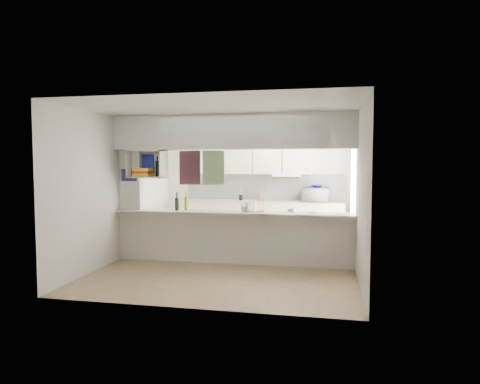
% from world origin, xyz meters
% --- Properties ---
extents(floor, '(4.80, 4.80, 0.00)m').
position_xyz_m(floor, '(0.00, 0.00, 0.00)').
color(floor, '#8E7152').
rests_on(floor, ground).
extents(ceiling, '(4.80, 4.80, 0.00)m').
position_xyz_m(ceiling, '(0.00, 0.00, 2.60)').
color(ceiling, white).
rests_on(ceiling, wall_back).
extents(wall_back, '(4.20, 0.00, 4.20)m').
position_xyz_m(wall_back, '(0.00, 2.40, 1.30)').
color(wall_back, silver).
rests_on(wall_back, floor).
extents(wall_left, '(0.00, 4.80, 4.80)m').
position_xyz_m(wall_left, '(-2.10, 0.00, 1.30)').
color(wall_left, silver).
rests_on(wall_left, floor).
extents(wall_right, '(0.00, 4.80, 4.80)m').
position_xyz_m(wall_right, '(2.10, 0.00, 1.30)').
color(wall_right, silver).
rests_on(wall_right, floor).
extents(servery_partition, '(4.20, 0.50, 2.60)m').
position_xyz_m(servery_partition, '(-0.17, 0.00, 1.66)').
color(servery_partition, silver).
rests_on(servery_partition, floor).
extents(cubby_shelf, '(0.65, 0.35, 0.50)m').
position_xyz_m(cubby_shelf, '(-1.57, -0.06, 1.71)').
color(cubby_shelf, white).
rests_on(cubby_shelf, bulkhead).
extents(kitchen_run, '(3.60, 0.63, 2.24)m').
position_xyz_m(kitchen_run, '(0.16, 2.14, 0.83)').
color(kitchen_run, beige).
rests_on(kitchen_run, floor).
extents(microwave, '(0.59, 0.43, 0.31)m').
position_xyz_m(microwave, '(1.39, 2.13, 1.07)').
color(microwave, white).
rests_on(microwave, bench_top).
extents(bowl, '(0.26, 0.26, 0.06)m').
position_xyz_m(bowl, '(1.41, 2.13, 1.26)').
color(bowl, '#0C138B').
rests_on(bowl, microwave).
extents(dish_rack, '(0.44, 0.35, 0.22)m').
position_xyz_m(dish_rack, '(0.37, -0.03, 1.01)').
color(dish_rack, silver).
rests_on(dish_rack, breakfast_bar).
extents(cup, '(0.14, 0.14, 0.10)m').
position_xyz_m(cup, '(0.23, -0.07, 0.98)').
color(cup, white).
rests_on(cup, dish_rack).
extents(wine_bottles, '(0.22, 0.15, 0.34)m').
position_xyz_m(wine_bottles, '(-0.93, -0.01, 1.05)').
color(wine_bottles, black).
rests_on(wine_bottles, breakfast_bar).
extents(plastic_tubs, '(0.48, 0.17, 0.06)m').
position_xyz_m(plastic_tubs, '(1.05, 0.09, 0.95)').
color(plastic_tubs, silver).
rests_on(plastic_tubs, breakfast_bar).
extents(utensil_jar, '(0.09, 0.09, 0.12)m').
position_xyz_m(utensil_jar, '(-0.28, 2.15, 0.98)').
color(utensil_jar, black).
rests_on(utensil_jar, bench_top).
extents(knife_block, '(0.13, 0.12, 0.22)m').
position_xyz_m(knife_block, '(0.18, 2.18, 1.03)').
color(knife_block, brown).
rests_on(knife_block, bench_top).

